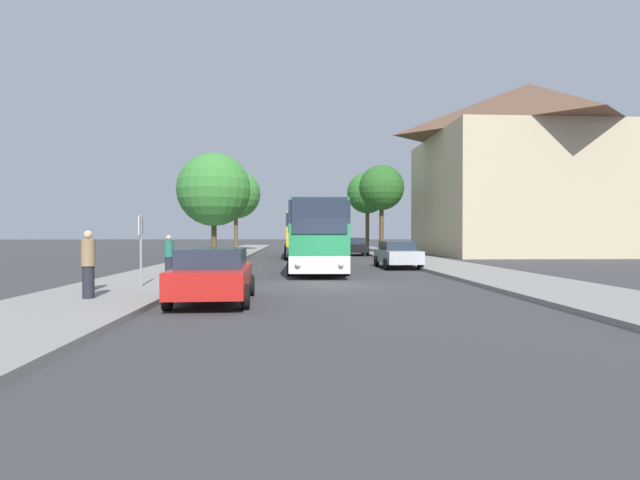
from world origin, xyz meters
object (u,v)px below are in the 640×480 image
(parked_car_right_far, at_px, (354,246))
(parked_car_left_curb, at_px, (213,274))
(parked_car_right_near, at_px, (397,254))
(tree_left_far, at_px, (214,190))
(pedestrian_waiting_far, at_px, (88,264))
(bus_middle, at_px, (303,234))
(bus_front, at_px, (318,235))
(tree_left_near, at_px, (236,194))
(pedestrian_walking_back, at_px, (89,264))
(pedestrian_waiting_near, at_px, (169,256))
(tree_right_mid, at_px, (381,188))
(tree_right_near, at_px, (367,193))
(bus_stop_sign, at_px, (141,242))

(parked_car_right_far, bearing_deg, parked_car_left_curb, 75.07)
(parked_car_right_far, bearing_deg, parked_car_right_near, 90.56)
(tree_left_far, bearing_deg, pedestrian_waiting_far, -88.72)
(bus_middle, bearing_deg, bus_front, -88.36)
(parked_car_right_near, xyz_separation_m, tree_left_near, (-11.73, 26.74, 5.32))
(parked_car_left_curb, xyz_separation_m, pedestrian_walking_back, (-3.95, 1.62, 0.20))
(pedestrian_waiting_near, relative_size, tree_right_mid, 0.21)
(pedestrian_waiting_near, height_order, tree_right_near, tree_right_near)
(pedestrian_waiting_far, bearing_deg, parked_car_right_far, 166.48)
(bus_middle, bearing_deg, pedestrian_waiting_far, -104.12)
(pedestrian_waiting_near, xyz_separation_m, pedestrian_walking_back, (-1.20, -4.78, -0.02))
(pedestrian_waiting_near, distance_m, tree_right_mid, 28.73)
(bus_middle, xyz_separation_m, parked_car_left_curb, (-2.95, -25.35, -1.05))
(bus_stop_sign, relative_size, pedestrian_waiting_far, 1.30)
(parked_car_left_curb, height_order, tree_right_near, tree_right_near)
(pedestrian_waiting_near, relative_size, tree_right_near, 0.21)
(bus_front, xyz_separation_m, parked_car_right_far, (4.07, 17.38, -0.99))
(bus_middle, bearing_deg, pedestrian_waiting_near, -107.16)
(parked_car_right_far, distance_m, pedestrian_waiting_far, 31.35)
(bus_stop_sign, bearing_deg, tree_left_near, 91.69)
(tree_left_far, bearing_deg, parked_car_left_curb, -81.15)
(pedestrian_waiting_far, bearing_deg, bus_front, 157.54)
(pedestrian_walking_back, bearing_deg, bus_stop_sign, -57.15)
(parked_car_right_near, height_order, tree_right_mid, tree_right_mid)
(parked_car_right_near, bearing_deg, tree_left_far, -44.96)
(tree_right_mid, bearing_deg, pedestrian_waiting_near, -117.36)
(bus_front, xyz_separation_m, parked_car_right_near, (4.39, 1.19, -1.02))
(bus_stop_sign, relative_size, tree_right_near, 0.29)
(bus_front, bearing_deg, tree_right_near, 78.04)
(bus_front, distance_m, tree_left_far, 14.90)
(bus_middle, relative_size, tree_right_mid, 1.35)
(bus_front, height_order, parked_car_left_curb, bus_front)
(bus_middle, xyz_separation_m, pedestrian_waiting_near, (-5.71, -18.96, -0.84))
(bus_front, bearing_deg, parked_car_right_near, 17.36)
(parked_car_left_curb, xyz_separation_m, parked_car_right_far, (7.50, 29.33, 0.02))
(parked_car_left_curb, distance_m, parked_car_right_near, 15.30)
(pedestrian_waiting_near, bearing_deg, bus_middle, 50.34)
(pedestrian_waiting_near, bearing_deg, bus_front, 19.03)
(parked_car_right_far, height_order, pedestrian_walking_back, pedestrian_walking_back)
(bus_middle, distance_m, pedestrian_waiting_far, 26.23)
(pedestrian_waiting_near, bearing_deg, pedestrian_waiting_far, -117.38)
(parked_car_left_curb, height_order, bus_stop_sign, bus_stop_sign)
(tree_left_near, bearing_deg, bus_front, -75.29)
(parked_car_left_curb, relative_size, tree_left_far, 0.57)
(parked_car_right_near, distance_m, tree_left_far, 16.86)
(parked_car_right_near, bearing_deg, bus_middle, -68.88)
(bus_front, xyz_separation_m, parked_car_left_curb, (-3.43, -11.95, -1.01))
(bus_middle, height_order, tree_right_mid, tree_right_mid)
(parked_car_left_curb, height_order, tree_left_far, tree_left_far)
(bus_front, distance_m, pedestrian_walking_back, 12.73)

